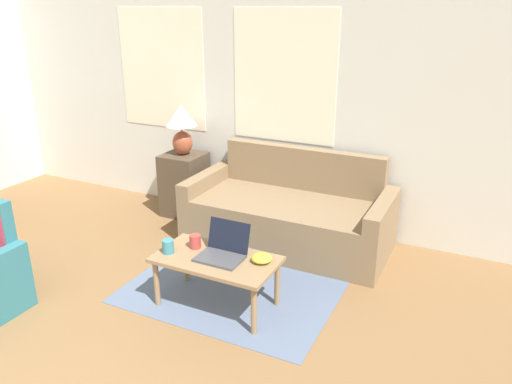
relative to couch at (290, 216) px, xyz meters
The scene contains 10 objects.
wall_back 1.47m from the couch, 153.41° to the left, with size 6.91×0.06×2.60m.
rug 0.74m from the couch, 96.42° to the right, with size 1.70×1.99×0.01m.
couch is the anchor object (origin of this frame).
side_table 1.34m from the couch, behind, with size 0.43×0.43×0.70m.
table_lamp 1.53m from the couch, behind, with size 0.33×0.33×0.54m.
coffee_table 1.30m from the couch, 93.39° to the right, with size 0.94×0.51×0.42m.
laptop 1.27m from the couch, 91.75° to the right, with size 0.34×0.31×0.25m.
cup_navy 1.27m from the couch, 104.24° to the right, with size 0.09×0.09×0.11m.
cup_yellow 1.47m from the couch, 108.00° to the right, with size 0.09×0.09×0.11m.
snack_bowl 1.24m from the couch, 77.63° to the right, with size 0.16×0.16×0.06m.
Camera 1 is at (2.61, -0.51, 2.22)m, focal length 35.00 mm.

